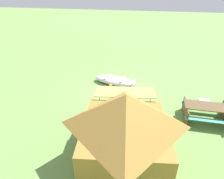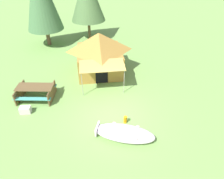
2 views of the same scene
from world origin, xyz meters
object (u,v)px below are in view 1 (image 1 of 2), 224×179
object	(u,v)px
beached_rowboat	(115,80)
picnic_table	(206,111)
canvas_cabin_tent	(125,128)
fuel_can	(111,88)
cooler_box	(203,103)

from	to	relation	value
beached_rowboat	picnic_table	world-z (taller)	picnic_table
beached_rowboat	picnic_table	xyz separation A→B (m)	(-4.86, 2.76, 0.25)
canvas_cabin_tent	fuel_can	xyz separation A→B (m)	(1.57, -4.88, -1.23)
cooler_box	fuel_can	world-z (taller)	fuel_can
beached_rowboat	picnic_table	size ratio (longest dim) A/B	1.44
canvas_cabin_tent	cooler_box	size ratio (longest dim) A/B	8.73
cooler_box	fuel_can	size ratio (longest dim) A/B	1.44
beached_rowboat	canvas_cabin_tent	xyz separation A→B (m)	(-1.48, 5.79, 1.17)
beached_rowboat	canvas_cabin_tent	world-z (taller)	canvas_cabin_tent
picnic_table	canvas_cabin_tent	bearing A→B (deg)	41.97
beached_rowboat	cooler_box	size ratio (longest dim) A/B	5.34
picnic_table	cooler_box	bearing A→B (deg)	-98.48
picnic_table	fuel_can	world-z (taller)	picnic_table
fuel_can	beached_rowboat	bearing A→B (deg)	-95.44
canvas_cabin_tent	beached_rowboat	bearing A→B (deg)	-75.63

